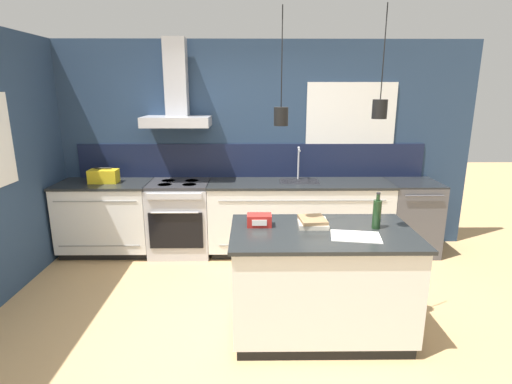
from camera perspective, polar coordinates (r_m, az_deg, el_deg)
name	(u,v)px	position (r m, az deg, el deg)	size (l,w,h in m)	color
ground_plane	(252,328)	(3.67, -0.52, -18.82)	(16.00, 16.00, 0.00)	tan
wall_back	(248,143)	(5.11, -1.21, 7.07)	(5.60, 2.19, 2.60)	navy
counter_run_left	(107,218)	(5.33, -20.52, -3.43)	(1.12, 0.64, 0.91)	black
counter_run_sink	(299,217)	(5.04, 6.14, -3.54)	(2.24, 0.64, 1.32)	black
oven_range	(181,218)	(5.08, -10.73, -3.65)	(0.74, 0.66, 0.91)	#B5B5BA
dishwasher	(411,217)	(5.39, 21.24, -3.34)	(0.60, 0.65, 0.91)	#4C4C51
kitchen_island	(321,281)	(3.45, 9.22, -12.51)	(1.48, 0.88, 0.91)	black
bottle_on_island	(377,214)	(3.39, 16.92, -2.96)	(0.07, 0.07, 0.30)	#193319
book_stack	(313,222)	(3.37, 8.14, -4.24)	(0.25, 0.28, 0.07)	beige
red_supply_box	(260,220)	(3.33, 0.52, -4.04)	(0.20, 0.14, 0.10)	red
paper_pile	(356,236)	(3.20, 14.10, -6.17)	(0.41, 0.31, 0.01)	silver
yellow_toolbox	(104,176)	(5.19, -20.90, 2.14)	(0.34, 0.18, 0.19)	gold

